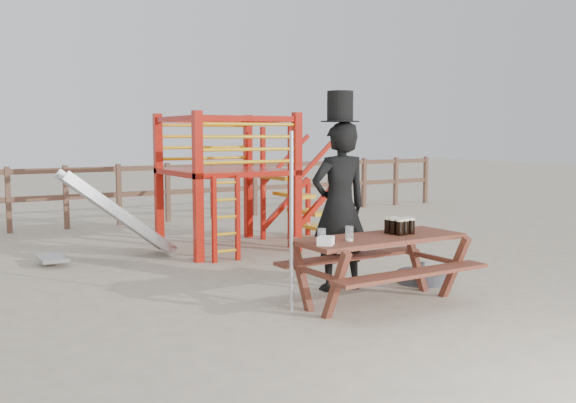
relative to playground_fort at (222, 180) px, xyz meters
The scene contains 10 objects.
ground 3.74m from the playground_fort, 91.99° to the right, with size 60.00×60.00×0.00m, color #B8A78F.
back_fence 3.44m from the playground_fort, 92.08° to the left, with size 15.09×0.09×1.20m.
playground_fort is the anchor object (origin of this frame).
picnic_table 3.85m from the playground_fort, 89.32° to the right, with size 1.87×1.31×0.71m.
man_with_hat 3.08m from the playground_fort, 89.40° to the right, with size 0.73×0.50×2.26m.
metal_pole 3.69m from the playground_fort, 104.16° to the right, with size 0.04×0.04×1.81m, color #B2B2B7.
parasol_base 3.62m from the playground_fort, 71.70° to the right, with size 0.59×0.59×0.25m.
paper_bag 4.02m from the playground_fort, 100.58° to the right, with size 0.18×0.14×0.08m, color white.
stout_pints 3.79m from the playground_fort, 84.95° to the right, with size 0.27×0.27×0.17m.
empty_glasses 3.91m from the playground_fort, 98.34° to the right, with size 0.41×0.09×0.15m.
Camera 1 is at (-4.04, -5.40, 1.78)m, focal length 40.00 mm.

